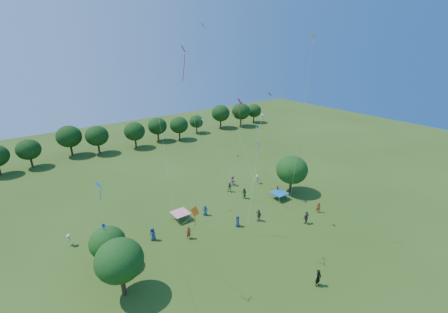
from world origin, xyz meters
TOP-DOWN VIEW (x-y plane):
  - near_tree_west at (-13.16, 12.66)m, footprint 4.52×4.52m
  - near_tree_north at (-12.95, 17.43)m, footprint 3.81×3.81m
  - near_tree_east at (16.08, 17.39)m, footprint 5.01×5.01m
  - treeline at (-1.73, 55.43)m, footprint 88.01×8.77m
  - tent_red_stripe at (-2.28, 21.02)m, footprint 2.20×2.20m
  - tent_blue at (12.97, 16.94)m, footprint 2.20×2.20m
  - man_in_black at (2.89, 2.06)m, footprint 0.73×0.49m
  - crowd_person_0 at (-7.29, 18.96)m, footprint 0.87×0.99m
  - crowd_person_1 at (13.63, 17.99)m, footprint 0.73×0.59m
  - crowd_person_2 at (8.62, 20.27)m, footprint 0.55×0.91m
  - crowd_person_3 at (-15.77, 23.99)m, footprint 0.50×1.06m
  - crowd_person_4 at (10.87, 9.97)m, footprint 1.11×0.51m
  - crowd_person_5 at (-10.92, 20.17)m, footprint 0.89×1.64m
  - crowd_person_6 at (3.00, 14.99)m, footprint 0.82×0.91m
  - crowd_person_7 at (14.58, 10.80)m, footprint 0.71×0.74m
  - crowd_person_8 at (8.20, 23.39)m, footprint 0.94×0.89m
  - crowd_person_9 at (13.96, 23.08)m, footprint 1.04×1.13m
  - crowd_person_10 at (6.15, 14.31)m, footprint 0.51×1.06m
  - crowd_person_11 at (10.15, 25.10)m, footprint 0.96×1.71m
  - crowd_person_12 at (1.08, 19.90)m, footprint 0.86×0.85m
  - crowd_person_13 at (-3.57, 16.57)m, footprint 0.74×0.56m
  - pirate_kite at (10.40, 18.95)m, footprint 7.81×6.40m
  - red_high_kite at (-2.04, 17.76)m, footprint 1.65×3.14m
  - small_kite_0 at (7.07, 19.98)m, footprint 0.89×2.55m
  - small_kite_1 at (-7.11, 9.56)m, footprint 1.91×9.03m
  - small_kite_2 at (13.37, 28.12)m, footprint 1.00×7.00m
  - small_kite_3 at (7.35, 20.70)m, footprint 0.83×1.10m
  - small_kite_4 at (-12.82, 10.87)m, footprint 9.01×8.96m
  - small_kite_5 at (7.30, 14.12)m, footprint 2.34×0.70m
  - small_kite_6 at (5.69, 26.01)m, footprint 1.99×5.40m
  - small_kite_7 at (12.01, 21.71)m, footprint 1.11×1.50m
  - small_kite_8 at (-0.02, 11.23)m, footprint 3.87×3.87m
  - small_kite_9 at (7.96, 9.85)m, footprint 0.91×2.07m
  - small_kite_10 at (-3.10, 23.45)m, footprint 2.00×7.94m
  - small_kite_11 at (-2.29, 14.98)m, footprint 1.34×4.47m
  - small_kite_12 at (-12.85, 18.14)m, footprint 1.37×4.38m
  - small_kite_13 at (11.61, 20.39)m, footprint 2.40×0.67m

SIDE VIEW (x-z plane):
  - crowd_person_12 at x=1.08m, z-range 0.00..1.59m
  - crowd_person_3 at x=-15.77m, z-range 0.00..1.61m
  - crowd_person_9 at x=13.96m, z-range 0.00..1.63m
  - crowd_person_6 at x=3.00m, z-range 0.00..1.64m
  - crowd_person_5 at x=-10.92m, z-range 0.00..1.67m
  - crowd_person_7 at x=14.58m, z-range 0.00..1.68m
  - crowd_person_1 at x=13.63m, z-range 0.00..1.69m
  - crowd_person_8 at x=8.20m, z-range 0.00..1.72m
  - crowd_person_11 at x=10.15m, z-range 0.00..1.73m
  - crowd_person_2 at x=8.62m, z-range 0.00..1.76m
  - crowd_person_0 at x=-7.29m, z-range 0.00..1.78m
  - crowd_person_13 at x=-3.57m, z-range 0.00..1.79m
  - crowd_person_10 at x=6.15m, z-range 0.00..1.79m
  - crowd_person_4 at x=10.87m, z-range 0.00..1.88m
  - man_in_black at x=2.89m, z-range 0.00..1.89m
  - tent_red_stripe at x=-2.28m, z-range 0.49..1.59m
  - tent_blue at x=12.97m, z-range 0.49..1.59m
  - near_tree_north at x=-12.95m, z-range 0.68..5.48m
  - near_tree_east at x=16.08m, z-range 0.88..7.15m
  - near_tree_west at x=-13.16m, z-range 1.00..7.11m
  - treeline at x=-1.73m, z-range 0.70..7.48m
  - small_kite_12 at x=-12.85m, z-range 2.36..6.53m
  - small_kite_3 at x=7.35m, z-range 3.30..9.65m
  - small_kite_13 at x=11.61m, z-range 3.83..11.25m
  - small_kite_1 at x=-7.11m, z-range 3.99..12.22m
  - small_kite_7 at x=12.01m, z-range 3.59..13.21m
  - small_kite_2 at x=13.37m, z-range 4.19..14.21m
  - small_kite_0 at x=7.07m, z-range 4.17..16.02m
  - small_kite_6 at x=5.69m, z-range 4.72..15.54m
  - small_kite_4 at x=-12.82m, z-range 4.74..17.37m
  - small_kite_10 at x=-3.10m, z-range 3.82..21.55m
  - pirate_kite at x=10.40m, z-range 6.75..19.18m
  - small_kite_5 at x=7.30m, z-range 5.73..22.00m
  - small_kite_8 at x=-0.02m, z-range 6.01..22.77m
  - small_kite_9 at x=7.96m, z-range 5.90..28.42m
  - small_kite_11 at x=-2.29m, z-range 5.49..28.86m
  - red_high_kite at x=-2.04m, z-range 7.92..29.35m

